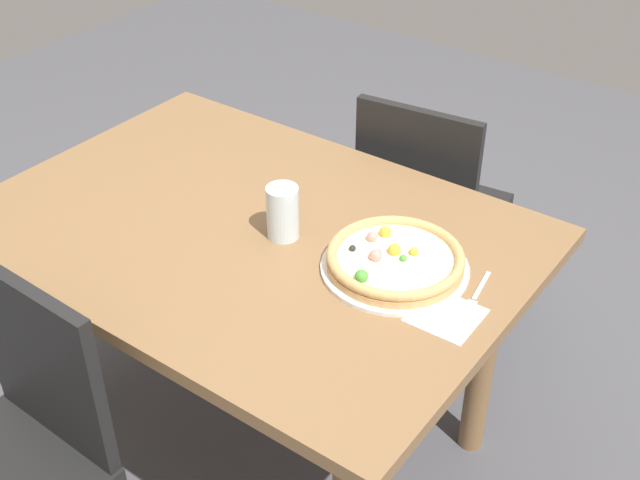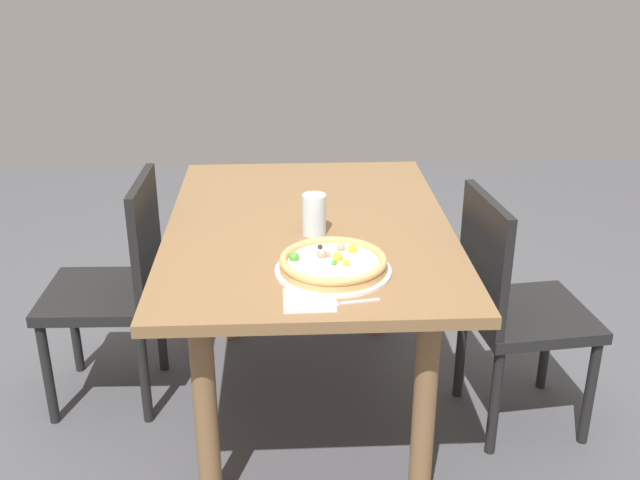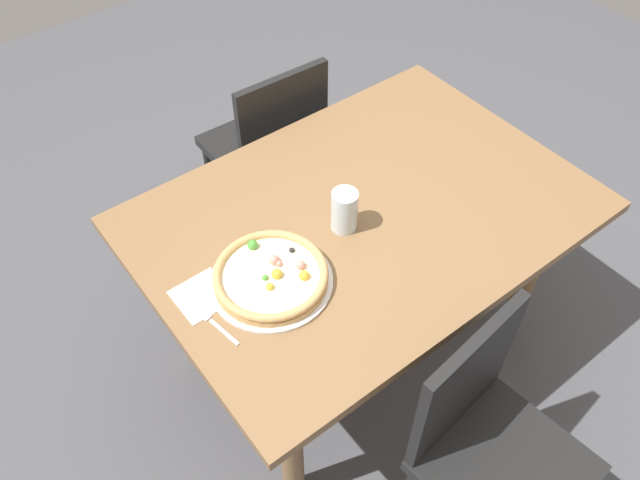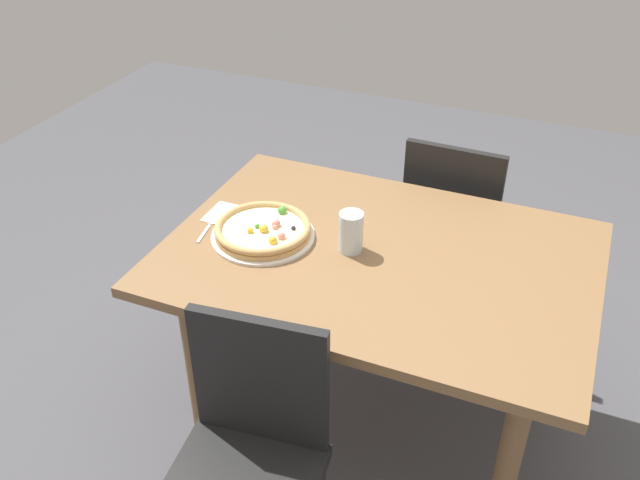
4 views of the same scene
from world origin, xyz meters
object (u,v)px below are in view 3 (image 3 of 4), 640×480
at_px(plate, 271,281).
at_px(napkin, 202,296).
at_px(chair_far, 269,147).
at_px(dining_table, 362,233).
at_px(fork, 213,323).
at_px(pizza, 271,275).
at_px(chair_near, 489,443).
at_px(drinking_glass, 344,211).

bearing_deg(plate, napkin, 156.53).
bearing_deg(napkin, chair_far, 45.45).
bearing_deg(dining_table, plate, -171.42).
bearing_deg(dining_table, fork, -172.51).
bearing_deg(napkin, pizza, -23.26).
bearing_deg(chair_near, plate, -74.26).
xyz_separation_m(pizza, napkin, (-0.18, 0.08, -0.03)).
height_order(plate, pizza, pizza).
height_order(dining_table, drinking_glass, drinking_glass).
bearing_deg(chair_near, chair_far, -105.83).
distance_m(pizza, drinking_glass, 0.30).
height_order(chair_far, plate, chair_far).
bearing_deg(plate, dining_table, 8.58).
distance_m(plate, napkin, 0.19).
xyz_separation_m(dining_table, drinking_glass, (-0.09, -0.01, 0.17)).
bearing_deg(fork, drinking_glass, -92.23).
relative_size(dining_table, chair_far, 1.56).
distance_m(pizza, fork, 0.20).
height_order(chair_far, drinking_glass, drinking_glass).
bearing_deg(napkin, dining_table, -1.89).
bearing_deg(napkin, fork, -102.80).
distance_m(drinking_glass, napkin, 0.47).
bearing_deg(chair_near, napkin, -65.02).
bearing_deg(dining_table, chair_far, 81.41).
relative_size(dining_table, drinking_glass, 10.02).
height_order(chair_near, fork, chair_near).
bearing_deg(plate, chair_near, -67.81).
height_order(chair_far, fork, chair_far).
bearing_deg(drinking_glass, chair_near, -92.77).
bearing_deg(fork, dining_table, -91.93).
relative_size(fork, drinking_glass, 1.22).
height_order(chair_near, chair_far, same).
distance_m(chair_near, drinking_glass, 0.75).
relative_size(fork, napkin, 1.18).
bearing_deg(plate, fork, -174.65).
bearing_deg(fork, chair_near, -152.90).
distance_m(chair_near, plate, 0.73).
relative_size(plate, pizza, 1.08).
height_order(dining_table, pizza, pizza).
bearing_deg(chair_near, fork, -59.95).
xyz_separation_m(pizza, fork, (-0.20, -0.02, -0.03)).
height_order(dining_table, plate, plate).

